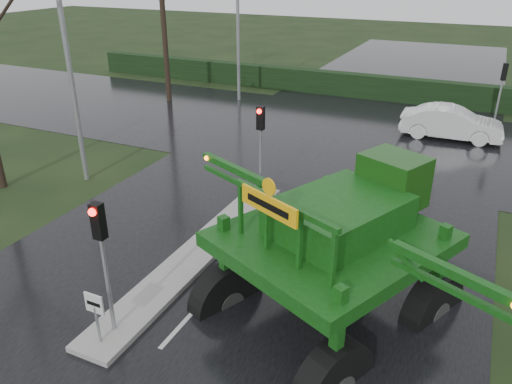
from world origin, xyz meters
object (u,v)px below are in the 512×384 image
at_px(crop_sprayer, 231,214).
at_px(street_light_left_near, 70,28).
at_px(street_light_left_far, 242,1).
at_px(white_sedan, 449,139).
at_px(traffic_signal_far, 502,82).
at_px(keep_left_sign, 95,310).
at_px(traffic_signal_mid, 261,132).
at_px(traffic_signal_near, 101,242).

bearing_deg(crop_sprayer, street_light_left_near, 177.82).
bearing_deg(street_light_left_far, white_sedan, -10.26).
xyz_separation_m(traffic_signal_far, street_light_left_far, (-14.69, -0.01, 3.40)).
distance_m(traffic_signal_far, street_light_left_near, 20.58).
xyz_separation_m(street_light_left_near, street_light_left_far, (0.00, 14.00, 0.00)).
distance_m(keep_left_sign, traffic_signal_mid, 9.12).
bearing_deg(crop_sprayer, keep_left_sign, -97.87).
distance_m(traffic_signal_near, traffic_signal_mid, 8.50).
bearing_deg(street_light_left_near, traffic_signal_mid, 12.21).
height_order(keep_left_sign, traffic_signal_far, traffic_signal_far).
bearing_deg(keep_left_sign, traffic_signal_mid, 90.00).
height_order(traffic_signal_far, street_light_left_near, street_light_left_near).
xyz_separation_m(traffic_signal_far, street_light_left_near, (-14.69, -14.01, 3.40)).
distance_m(street_light_left_far, white_sedan, 14.26).
xyz_separation_m(traffic_signal_mid, crop_sprayer, (1.93, -5.98, -0.09)).
distance_m(traffic_signal_far, street_light_left_far, 15.08).
xyz_separation_m(keep_left_sign, white_sedan, (5.84, 19.20, -1.06)).
distance_m(keep_left_sign, traffic_signal_near, 1.61).
relative_size(traffic_signal_far, street_light_left_far, 0.35).
relative_size(keep_left_sign, traffic_signal_far, 0.38).
bearing_deg(keep_left_sign, traffic_signal_near, 90.00).
bearing_deg(keep_left_sign, street_light_left_far, 107.78).
bearing_deg(street_light_left_near, traffic_signal_far, 43.63).
distance_m(traffic_signal_mid, crop_sprayer, 6.29).
bearing_deg(white_sedan, keep_left_sign, 160.98).
relative_size(traffic_signal_mid, white_sedan, 0.72).
bearing_deg(street_light_left_near, keep_left_sign, -47.41).
bearing_deg(street_light_left_far, traffic_signal_far, 0.03).
relative_size(traffic_signal_mid, street_light_left_far, 0.35).
height_order(traffic_signal_mid, traffic_signal_far, same).
xyz_separation_m(keep_left_sign, traffic_signal_mid, (0.00, 8.99, 1.53)).
bearing_deg(street_light_left_near, white_sedan, 42.56).
height_order(traffic_signal_mid, crop_sprayer, crop_sprayer).
height_order(traffic_signal_mid, white_sedan, traffic_signal_mid).
bearing_deg(crop_sprayer, traffic_signal_mid, 132.67).
height_order(street_light_left_near, street_light_left_far, same).
relative_size(keep_left_sign, traffic_signal_mid, 0.38).
height_order(street_light_left_near, crop_sprayer, street_light_left_near).
bearing_deg(traffic_signal_mid, traffic_signal_near, -90.00).
bearing_deg(keep_left_sign, traffic_signal_far, 70.07).
relative_size(traffic_signal_near, street_light_left_far, 0.35).
relative_size(traffic_signal_near, traffic_signal_mid, 1.00).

